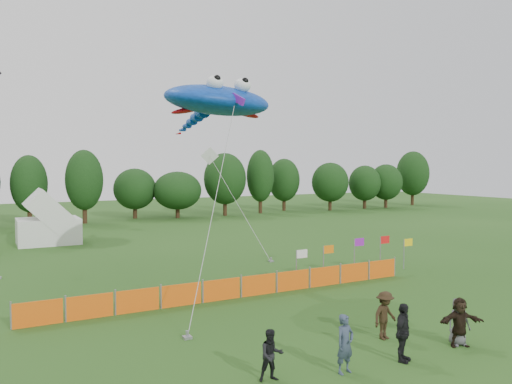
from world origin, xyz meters
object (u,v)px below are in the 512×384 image
barrier_fence (240,287)px  spectator_e (458,321)px  spectator_b (271,355)px  spectator_f (460,322)px  spectator_d (403,333)px  tent_right (48,223)px  spectator_a (345,344)px  spectator_c (385,315)px  stingray_kite (215,102)px

barrier_fence → spectator_e: bearing=-67.2°
spectator_b → spectator_f: (7.24, -0.73, 0.10)m
spectator_d → spectator_e: (2.85, 0.18, -0.11)m
barrier_fence → spectator_d: (1.10, -9.55, 0.46)m
spectator_e → spectator_b: bearing=-168.0°
barrier_fence → spectator_f: size_ratio=11.47×
barrier_fence → spectator_b: size_ratio=12.93×
tent_right → spectator_a: (5.18, -31.79, -0.81)m
spectator_e → spectator_f: spectator_f is taller
barrier_fence → spectator_c: size_ratio=11.25×
spectator_f → stingray_kite: 16.09m
spectator_a → spectator_b: bearing=157.1°
spectator_e → stingray_kite: size_ratio=0.11×
tent_right → spectator_c: bearing=-74.5°
spectator_c → spectator_d: bearing=-128.3°
spectator_b → spectator_e: 7.35m
tent_right → spectator_f: size_ratio=2.78×
spectator_b → spectator_f: size_ratio=0.89×
spectator_a → barrier_fence: bearing=75.1°
spectator_b → spectator_f: bearing=6.4°
stingray_kite → spectator_d: bearing=-86.2°
spectator_a → spectator_d: size_ratio=0.95×
spectator_c → stingray_kite: 14.32m
barrier_fence → spectator_c: 7.97m
barrier_fence → spectator_c: bearing=-74.9°
spectator_d → spectator_c: bearing=34.3°
spectator_f → stingray_kite: (-3.63, 12.90, 8.89)m
spectator_e → stingray_kite: (-3.72, 12.77, 8.92)m
tent_right → spectator_b: (2.92, -31.20, -0.95)m
spectator_d → spectator_f: bearing=-27.2°
spectator_a → spectator_e: 5.06m
spectator_a → spectator_f: (4.98, -0.13, -0.04)m
spectator_c → spectator_e: spectator_c is taller
barrier_fence → spectator_a: (-1.12, -9.37, 0.41)m
barrier_fence → spectator_a: size_ratio=10.95×
spectator_b → spectator_e: spectator_e is taller
spectator_a → spectator_f: bearing=-9.6°
barrier_fence → spectator_a: 9.45m
barrier_fence → spectator_f: 10.27m
spectator_b → spectator_c: bearing=23.5°
spectator_c → spectator_f: bearing=-56.3°
spectator_e → tent_right: bearing=124.5°
tent_right → barrier_fence: (6.30, -22.42, -1.22)m
tent_right → spectator_a: bearing=-80.7°
spectator_e → stingray_kite: stingray_kite is taller
spectator_f → spectator_d: bearing=-157.8°
spectator_d → spectator_a: bearing=147.1°
barrier_fence → tent_right: bearing=105.7°
stingray_kite → spectator_e: bearing=-73.8°
tent_right → spectator_b: tent_right is taller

